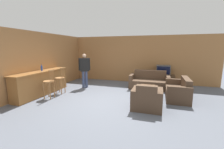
{
  "coord_description": "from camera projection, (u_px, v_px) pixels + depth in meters",
  "views": [
    {
      "loc": [
        1.75,
        -4.92,
        1.9
      ],
      "look_at": [
        -0.08,
        0.84,
        0.85
      ],
      "focal_mm": 24.0,
      "sensor_mm": 36.0,
      "label": 1
    }
  ],
  "objects": [
    {
      "name": "couch_far",
      "position": [
        149.0,
        82.0,
        7.19
      ],
      "size": [
        1.83,
        0.87,
        0.85
      ],
      "color": "#4C3828",
      "rests_on": "ground_plane"
    },
    {
      "name": "loveseat_right",
      "position": [
        178.0,
        91.0,
        5.69
      ],
      "size": [
        0.8,
        1.52,
        0.82
      ],
      "color": "#4C3828",
      "rests_on": "ground_plane"
    },
    {
      "name": "bar_chair_near",
      "position": [
        49.0,
        84.0,
        5.71
      ],
      "size": [
        0.41,
        0.41,
        1.12
      ],
      "color": "#996638",
      "rests_on": "ground_plane"
    },
    {
      "name": "tv_unit",
      "position": [
        163.0,
        80.0,
        7.89
      ],
      "size": [
        1.17,
        0.47,
        0.55
      ],
      "color": "#513823",
      "rests_on": "ground_plane"
    },
    {
      "name": "bar_chair_mid",
      "position": [
        60.0,
        80.0,
        6.36
      ],
      "size": [
        0.4,
        0.4,
        1.12
      ],
      "color": "#996638",
      "rests_on": "ground_plane"
    },
    {
      "name": "person_by_window",
      "position": [
        85.0,
        69.0,
        7.26
      ],
      "size": [
        0.48,
        0.37,
        1.65
      ],
      "color": "#384260",
      "rests_on": "ground_plane"
    },
    {
      "name": "wall_left",
      "position": [
        55.0,
        61.0,
        7.41
      ],
      "size": [
        0.08,
        8.58,
        2.6
      ],
      "color": "#9E6B3D",
      "rests_on": "ground_plane"
    },
    {
      "name": "ground_plane",
      "position": [
        107.0,
        101.0,
        5.47
      ],
      "size": [
        24.0,
        24.0,
        0.0
      ],
      "primitive_type": "plane",
      "color": "#565B66"
    },
    {
      "name": "armchair_near",
      "position": [
        147.0,
        100.0,
        4.72
      ],
      "size": [
        0.93,
        0.83,
        0.83
      ],
      "color": "#4C3828",
      "rests_on": "ground_plane"
    },
    {
      "name": "wall_back",
      "position": [
        128.0,
        59.0,
        8.61
      ],
      "size": [
        9.4,
        0.08,
        2.6
      ],
      "color": "#9E6B3D",
      "rests_on": "ground_plane"
    },
    {
      "name": "coffee_table",
      "position": [
        147.0,
        88.0,
        6.01
      ],
      "size": [
        0.59,
        0.9,
        0.38
      ],
      "color": "brown",
      "rests_on": "ground_plane"
    },
    {
      "name": "tv",
      "position": [
        163.0,
        70.0,
        7.8
      ],
      "size": [
        0.69,
        0.49,
        0.49
      ],
      "color": "#4C4C4C",
      "rests_on": "tv_unit"
    },
    {
      "name": "bottle",
      "position": [
        42.0,
        68.0,
        6.2
      ],
      "size": [
        0.07,
        0.07,
        0.28
      ],
      "color": "#234293",
      "rests_on": "bar_counter"
    },
    {
      "name": "book_on_table",
      "position": [
        144.0,
        88.0,
        5.85
      ],
      "size": [
        0.19,
        0.13,
        0.02
      ],
      "color": "navy",
      "rests_on": "coffee_table"
    },
    {
      "name": "bar_counter",
      "position": [
        42.0,
        83.0,
        6.23
      ],
      "size": [
        0.55,
        2.74,
        0.99
      ],
      "color": "brown",
      "rests_on": "ground_plane"
    }
  ]
}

